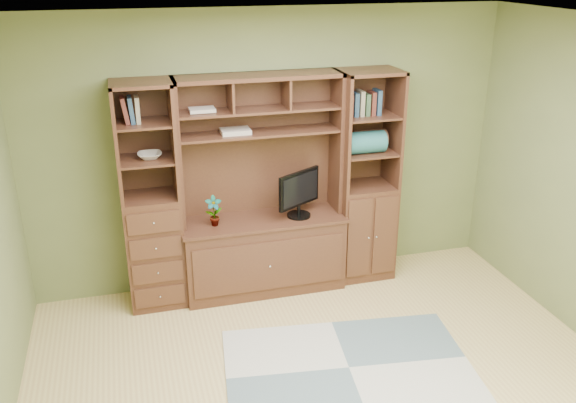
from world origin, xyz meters
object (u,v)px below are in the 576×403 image
object	(u,v)px
center_hutch	(262,189)
left_tower	(150,198)
right_tower	(365,177)
monitor	(299,186)

from	to	relation	value
center_hutch	left_tower	xyz separation A→B (m)	(-1.00, 0.04, 0.00)
center_hutch	left_tower	size ratio (longest dim) A/B	1.00
right_tower	monitor	world-z (taller)	right_tower
center_hutch	monitor	bearing A→B (deg)	-5.92
right_tower	monitor	xyz separation A→B (m)	(-0.69, -0.07, 0.01)
left_tower	monitor	distance (m)	1.34
right_tower	left_tower	bearing A→B (deg)	180.00
center_hutch	right_tower	world-z (taller)	same
left_tower	monitor	size ratio (longest dim) A/B	3.37
center_hutch	right_tower	size ratio (longest dim) A/B	1.00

